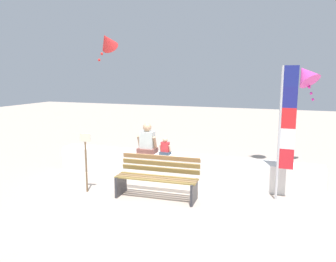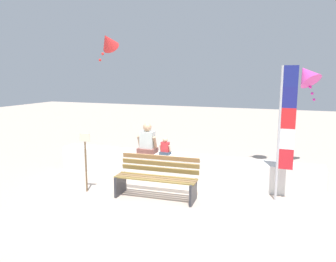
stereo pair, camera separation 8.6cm
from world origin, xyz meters
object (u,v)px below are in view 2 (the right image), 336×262
at_px(sign_post, 86,158).
at_px(person_child, 165,148).
at_px(person_adult, 147,141).
at_px(flag_banner, 284,126).
at_px(kite_red, 108,41).
at_px(kite_magenta, 307,75).
at_px(park_bench, 157,178).

bearing_deg(sign_post, person_child, 49.58).
distance_m(person_child, sign_post, 2.03).
xyz_separation_m(person_adult, person_child, (0.49, 0.00, -0.13)).
distance_m(flag_banner, sign_post, 4.35).
xyz_separation_m(person_adult, flag_banner, (3.34, -0.56, 0.67)).
xyz_separation_m(person_child, flag_banner, (2.84, -0.56, 0.81)).
bearing_deg(person_adult, kite_red, 146.50).
bearing_deg(sign_post, kite_magenta, 41.93).
bearing_deg(flag_banner, sign_post, -166.63).
height_order(person_child, sign_post, sign_post).
distance_m(park_bench, kite_red, 4.81).
bearing_deg(person_child, sign_post, -130.42).
distance_m(park_bench, person_adult, 1.61).
distance_m(person_adult, kite_red, 3.43).
bearing_deg(person_adult, kite_magenta, 34.37).
xyz_separation_m(flag_banner, sign_post, (-4.16, -0.99, -0.82)).
height_order(flag_banner, kite_red, kite_red).
xyz_separation_m(park_bench, flag_banner, (2.52, 0.74, 1.19)).
height_order(park_bench, kite_magenta, kite_magenta).
relative_size(person_child, kite_magenta, 0.39).
relative_size(person_child, kite_red, 0.48).
distance_m(park_bench, kite_magenta, 5.35).
relative_size(park_bench, kite_red, 1.97).
xyz_separation_m(flag_banner, kite_magenta, (0.43, 3.13, 1.02)).
height_order(park_bench, sign_post, sign_post).
relative_size(park_bench, sign_post, 1.35).
height_order(person_adult, kite_red, kite_red).
bearing_deg(kite_magenta, flag_banner, -97.78).
distance_m(kite_red, sign_post, 4.05).
xyz_separation_m(person_child, kite_red, (-2.29, 1.19, 2.80)).
bearing_deg(kite_red, person_adult, -33.50).
relative_size(person_adult, kite_red, 0.85).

